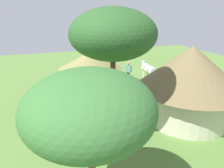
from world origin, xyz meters
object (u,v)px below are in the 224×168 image
acacia_tree_left_background (113,35)px  patio_dining_table (92,96)px  thatched_hut (190,80)px  zebra_nearest_camera (149,69)px  guest_behind_table (91,101)px  guest_beside_umbrella (73,102)px  patio_chair_near_hut (105,93)px  striped_lounge_chair (121,86)px  patio_chair_west_end (79,93)px  zebra_by_umbrella (81,74)px  shade_umbrella (90,60)px  patio_chair_near_lawn (106,103)px  acacia_tree_behind_hut (90,110)px  patio_chair_east_end (79,104)px  standing_watcher (128,70)px

acacia_tree_left_background → patio_dining_table: bearing=-88.0°
thatched_hut → zebra_nearest_camera: thatched_hut is taller
guest_behind_table → guest_beside_umbrella: bearing=152.8°
patio_chair_near_hut → patio_dining_table: bearing=90.0°
patio_dining_table → guest_beside_umbrella: guest_beside_umbrella is taller
patio_chair_near_hut → striped_lounge_chair: bearing=-75.9°
patio_dining_table → patio_chair_west_end: 1.20m
patio_chair_west_end → zebra_by_umbrella: zebra_by_umbrella is taller
thatched_hut → striped_lounge_chair: thatched_hut is taller
shade_umbrella → patio_chair_near_hut: 2.73m
patio_chair_near_lawn → acacia_tree_left_background: bearing=-133.8°
patio_chair_west_end → patio_chair_near_hut: 1.77m
patio_chair_west_end → patio_chair_near_lawn: same height
striped_lounge_chair → patio_chair_west_end: bearing=-121.8°
patio_chair_west_end → zebra_by_umbrella: bearing=-137.4°
patio_chair_near_hut → acacia_tree_behind_hut: acacia_tree_behind_hut is taller
guest_beside_umbrella → guest_behind_table: guest_behind_table is taller
patio_chair_near_lawn → acacia_tree_behind_hut: bearing=-143.5°
guest_behind_table → zebra_by_umbrella: bearing=76.6°
shade_umbrella → striped_lounge_chair: (-2.84, -2.07, -2.72)m
acacia_tree_left_background → acacia_tree_behind_hut: (1.93, 3.83, -1.31)m
patio_chair_east_end → zebra_nearest_camera: zebra_nearest_camera is taller
guest_behind_table → acacia_tree_left_background: bearing=-84.5°
patio_dining_table → zebra_nearest_camera: size_ratio=0.56×
patio_chair_near_hut → standing_watcher: standing_watcher is taller
patio_dining_table → shade_umbrella: bearing=26.6°
standing_watcher → striped_lounge_chair: standing_watcher is taller
guest_behind_table → acacia_tree_left_background: acacia_tree_left_background is taller
guest_behind_table → standing_watcher: (-4.45, -5.12, 0.03)m
thatched_hut → acacia_tree_behind_hut: bearing=33.2°
guest_behind_table → standing_watcher: size_ratio=0.97×
shade_umbrella → patio_chair_near_lawn: shade_umbrella is taller
patio_chair_near_lawn → acacia_tree_behind_hut: size_ratio=0.20×
shade_umbrella → guest_behind_table: (0.40, 1.56, -1.96)m
patio_chair_east_end → guest_beside_umbrella: size_ratio=0.55×
patio_chair_west_end → patio_chair_near_lawn: 2.39m
zebra_nearest_camera → patio_chair_near_hut: bearing=-149.8°
shade_umbrella → acacia_tree_behind_hut: 7.78m
shade_umbrella → zebra_by_umbrella: bearing=-91.0°
thatched_hut → zebra_nearest_camera: 6.74m
patio_chair_east_end → patio_chair_near_lawn: bearing=43.4°
thatched_hut → shade_umbrella: bearing=-36.3°
shade_umbrella → patio_chair_near_lawn: (-0.65, 1.00, -2.45)m
guest_behind_table → standing_watcher: standing_watcher is taller
patio_chair_west_end → standing_watcher: size_ratio=0.52×
patio_chair_near_hut → standing_watcher: (-2.99, -3.02, 0.52)m
patio_chair_west_end → striped_lounge_chair: (-3.48, -1.06, -0.27)m
guest_beside_umbrella → standing_watcher: standing_watcher is taller
shade_umbrella → patio_chair_west_end: size_ratio=4.19×
shade_umbrella → patio_chair_west_end: (0.64, -1.01, -2.45)m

